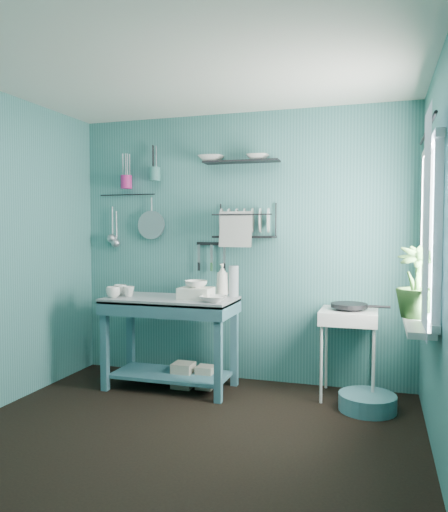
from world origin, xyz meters
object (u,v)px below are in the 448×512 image
(utensil_cup_teal, at_px, (155,174))
(potted_plant, at_px, (416,282))
(soap_bottle, at_px, (222,280))
(hotplate_stand, at_px, (348,354))
(wash_tub, at_px, (196,293))
(utensil_cup_magenta, at_px, (126,182))
(work_counter, at_px, (171,343))
(mug_left, at_px, (113,292))
(storage_tin_small, at_px, (205,377))
(dish_rack, at_px, (245,220))
(mug_mid, at_px, (129,292))
(colander, at_px, (151,225))
(storage_tin_large, at_px, (183,375))
(floor_basin, at_px, (367,402))
(mug_right, at_px, (120,290))
(water_bottle, at_px, (234,281))
(frying_pan, at_px, (349,305))

(utensil_cup_teal, xyz_separation_m, potted_plant, (2.33, -0.92, -0.89))
(soap_bottle, distance_m, hotplate_stand, 1.26)
(wash_tub, distance_m, utensil_cup_magenta, 1.41)
(work_counter, bearing_deg, mug_left, -152.02)
(potted_plant, xyz_separation_m, storage_tin_small, (-1.70, 0.61, -0.97))
(dish_rack, height_order, utensil_cup_teal, utensil_cup_teal)
(work_counter, bearing_deg, mug_mid, -161.48)
(colander, distance_m, storage_tin_large, 1.48)
(hotplate_stand, height_order, dish_rack, dish_rack)
(floor_basin, bearing_deg, work_counter, 177.93)
(mug_right, bearing_deg, mug_left, -82.87)
(wash_tub, bearing_deg, soap_bottle, 52.31)
(water_bottle, height_order, storage_tin_small, water_bottle)
(mug_right, height_order, hotplate_stand, mug_right)
(dish_rack, height_order, storage_tin_large, dish_rack)
(soap_bottle, bearing_deg, work_counter, -154.54)
(work_counter, bearing_deg, potted_plant, -5.28)
(soap_bottle, distance_m, dish_rack, 0.58)
(hotplate_stand, bearing_deg, storage_tin_small, 174.37)
(mug_right, relative_size, dish_rack, 0.22)
(soap_bottle, distance_m, utensil_cup_teal, 1.26)
(hotplate_stand, bearing_deg, utensil_cup_magenta, 163.74)
(floor_basin, bearing_deg, water_bottle, 166.52)
(dish_rack, relative_size, storage_tin_small, 2.75)
(utensil_cup_teal, relative_size, potted_plant, 0.27)
(work_counter, bearing_deg, hotplate_stand, 17.20)
(work_counter, relative_size, storage_tin_small, 5.74)
(utensil_cup_magenta, relative_size, colander, 0.46)
(water_bottle, height_order, dish_rack, dish_rack)
(potted_plant, height_order, floor_basin, potted_plant)
(frying_pan, bearing_deg, mug_right, -174.21)
(floor_basin, bearing_deg, mug_left, -177.40)
(work_counter, relative_size, mug_left, 9.33)
(work_counter, bearing_deg, storage_tin_small, 24.48)
(mug_left, xyz_separation_m, frying_pan, (2.01, 0.37, -0.08))
(mug_right, distance_m, dish_rack, 1.31)
(work_counter, xyz_separation_m, storage_tin_small, (0.30, 0.08, -0.31))
(mug_left, bearing_deg, storage_tin_small, 17.10)
(work_counter, height_order, storage_tin_small, work_counter)
(wash_tub, xyz_separation_m, colander, (-0.63, 0.44, 0.60))
(mug_mid, height_order, utensil_cup_magenta, utensil_cup_magenta)
(mug_left, relative_size, potted_plant, 0.26)
(water_bottle, distance_m, storage_tin_large, 0.96)
(mug_mid, distance_m, colander, 0.77)
(utensil_cup_magenta, height_order, potted_plant, utensil_cup_magenta)
(hotplate_stand, bearing_deg, soap_bottle, 168.83)
(frying_pan, xyz_separation_m, storage_tin_small, (-1.23, -0.13, -0.68))
(mug_right, xyz_separation_m, frying_pan, (2.03, 0.21, -0.08))
(utensil_cup_magenta, height_order, storage_tin_large, utensil_cup_magenta)
(floor_basin, bearing_deg, soap_bottle, 168.41)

